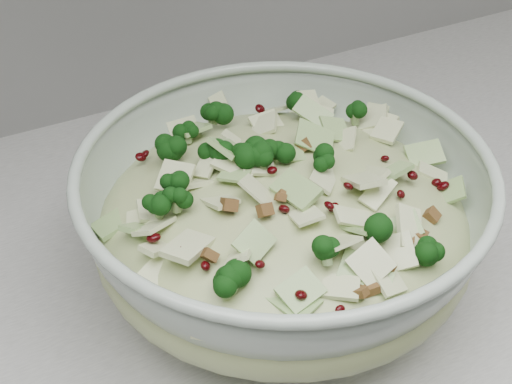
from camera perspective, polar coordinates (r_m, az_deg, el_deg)
mixing_bowl at (r=0.62m, az=2.15°, el=-2.52°), size 0.39×0.39×0.14m
salad at (r=0.61m, az=2.20°, el=-0.88°), size 0.34×0.34×0.14m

